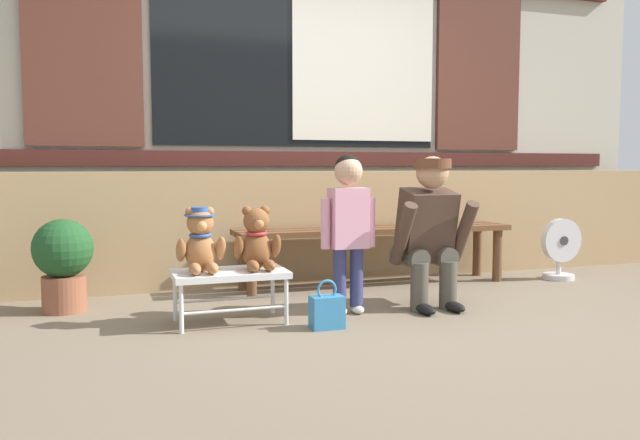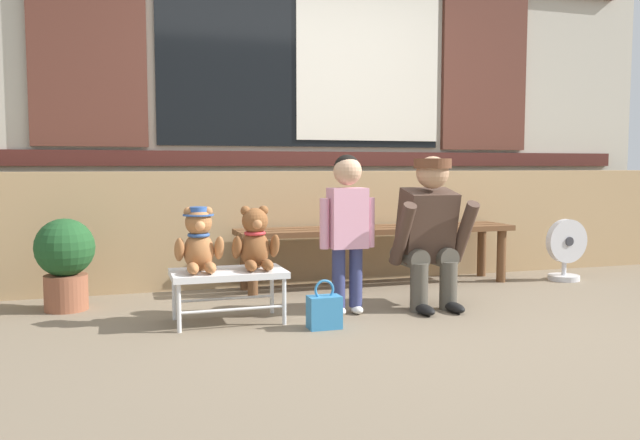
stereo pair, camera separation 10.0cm
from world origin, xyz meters
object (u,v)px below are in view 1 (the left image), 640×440
Objects in this scene: teddy_bear_with_hat at (201,241)px; teddy_bear_plain at (257,241)px; wooden_bench_long at (375,236)px; adult_crouching at (429,232)px; handbag_on_ground at (327,311)px; child_standing at (348,216)px; potted_plant at (63,259)px; floor_fan at (561,249)px; small_display_bench at (230,276)px.

teddy_bear_with_hat and teddy_bear_plain have the same top height.
wooden_bench_long is 0.79m from adult_crouching.
teddy_bear_with_hat is (-1.40, -0.78, 0.10)m from wooden_bench_long.
wooden_bench_long reaches higher than handbag_on_ground.
child_standing is 1.68× the size of potted_plant.
child_standing is 2.11m from floor_fan.
handbag_on_ground is at bearing -129.06° from child_standing.
wooden_bench_long is 4.37× the size of floor_fan.
teddy_bear_with_hat is 2.95m from floor_fan.
adult_crouching is at bearing -0.35° from small_display_bench.
small_display_bench is at bearing -33.96° from potted_plant.
potted_plant reaches higher than handbag_on_ground.
handbag_on_ground is at bearing -125.32° from wooden_bench_long.
teddy_bear_with_hat is 1.42m from adult_crouching.
child_standing is 1.01× the size of adult_crouching.
teddy_bear_with_hat reaches higher than handbag_on_ground.
teddy_bear_plain is 0.38× the size of child_standing.
adult_crouching is at bearing -159.35° from floor_fan.
handbag_on_ground is (0.64, -0.30, -0.38)m from teddy_bear_with_hat.
child_standing reaches higher than teddy_bear_with_hat.
potted_plant is (-1.63, 0.61, -0.27)m from child_standing.
small_display_bench is 2.35× the size of handbag_on_ground.
floor_fan reaches higher than wooden_bench_long.
potted_plant is (-2.17, 0.62, -0.16)m from adult_crouching.
child_standing reaches higher than wooden_bench_long.
small_display_bench reaches higher than handbag_on_ground.
small_display_bench is 1.76× the size of teddy_bear_with_hat.
adult_crouching reaches higher than teddy_bear_with_hat.
small_display_bench is (-1.24, -0.78, -0.11)m from wooden_bench_long.
wooden_bench_long is at bearing 54.68° from handbag_on_ground.
teddy_bear_plain is at bearing 179.66° from child_standing.
teddy_bear_with_hat is at bearing 179.87° from teddy_bear_plain.
adult_crouching reaches higher than teddy_bear_plain.
wooden_bench_long is at bearing 91.64° from adult_crouching.
wooden_bench_long is 1.61m from teddy_bear_with_hat.
handbag_on_ground is 1.67m from potted_plant.
teddy_bear_plain is at bearing -0.13° from teddy_bear_with_hat.
small_display_bench is 1.09m from potted_plant.
teddy_bear_with_hat is at bearing -169.39° from floor_fan.
wooden_bench_long is at bearing 4.46° from potted_plant.
adult_crouching is at bearing 20.32° from handbag_on_ground.
adult_crouching reaches higher than potted_plant.
small_display_bench is 0.59m from handbag_on_ground.
handbag_on_ground is at bearing -159.68° from adult_crouching.
adult_crouching reaches higher than small_display_bench.
child_standing is at bearing -0.15° from small_display_bench.
floor_fan is (2.57, 0.54, -0.23)m from teddy_bear_plain.
teddy_bear_plain is (0.16, 0.00, 0.20)m from small_display_bench.
child_standing is 2.00× the size of floor_fan.
potted_plant reaches higher than floor_fan.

